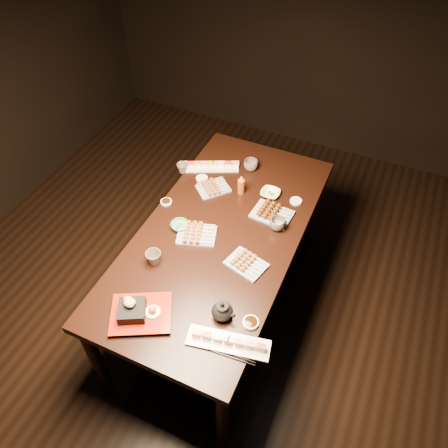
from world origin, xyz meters
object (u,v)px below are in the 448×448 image
(yakitori_plate_left, at_px, (213,186))
(condiment_bottle, at_px, (241,184))
(teacup_mid_right, at_px, (277,224))
(edamame_bowl_green, at_px, (180,226))
(tempura_tray, at_px, (140,310))
(yakitori_plate_right, at_px, (246,262))
(sushi_platter_near, at_px, (228,341))
(teacup_far_left, at_px, (182,168))
(yakitori_plate_center, at_px, (197,233))
(edamame_bowl_cream, at_px, (270,193))
(dining_table, at_px, (221,270))
(teapot, at_px, (222,310))
(teacup_far_right, at_px, (251,165))
(teacup_near_left, at_px, (154,258))
(sushi_platter_far, at_px, (209,165))

(yakitori_plate_left, distance_m, condiment_bottle, 0.19)
(yakitori_plate_left, xyz_separation_m, teacup_mid_right, (0.49, -0.16, 0.01))
(edamame_bowl_green, relative_size, teacup_mid_right, 1.17)
(tempura_tray, bearing_deg, yakitori_plate_right, 27.88)
(edamame_bowl_green, xyz_separation_m, tempura_tray, (0.11, -0.61, 0.04))
(sushi_platter_near, bearing_deg, teacup_far_left, 116.62)
(yakitori_plate_center, relative_size, edamame_bowl_cream, 1.83)
(yakitori_plate_right, distance_m, yakitori_plate_left, 0.65)
(condiment_bottle, bearing_deg, tempura_tray, -95.62)
(dining_table, xyz_separation_m, edamame_bowl_cream, (0.16, 0.42, 0.39))
(teacup_mid_right, xyz_separation_m, teapot, (-0.05, -0.68, 0.02))
(edamame_bowl_green, distance_m, teacup_far_left, 0.52)
(dining_table, height_order, teacup_far_right, teacup_far_right)
(teacup_near_left, bearing_deg, edamame_bowl_green, 89.26)
(edamame_bowl_green, height_order, teapot, teapot)
(edamame_bowl_green, distance_m, teacup_far_right, 0.70)
(sushi_platter_far, relative_size, condiment_bottle, 2.81)
(edamame_bowl_green, bearing_deg, teacup_far_right, 74.87)
(teacup_far_right, bearing_deg, teacup_far_left, -152.52)
(teacup_near_left, height_order, teapot, teapot)
(tempura_tray, xyz_separation_m, teacup_far_right, (0.07, 1.29, -0.02))
(edamame_bowl_green, bearing_deg, teacup_mid_right, 23.77)
(edamame_bowl_green, bearing_deg, yakitori_plate_left, 84.72)
(sushi_platter_near, distance_m, teacup_far_right, 1.31)
(sushi_platter_far, xyz_separation_m, teacup_mid_right, (0.61, -0.35, 0.01))
(sushi_platter_near, distance_m, teapot, 0.16)
(sushi_platter_near, relative_size, teapot, 3.14)
(yakitori_plate_left, bearing_deg, sushi_platter_far, 73.70)
(tempura_tray, xyz_separation_m, teapot, (0.37, 0.17, -0.00))
(sushi_platter_far, xyz_separation_m, yakitori_plate_right, (0.55, -0.68, 0.00))
(dining_table, bearing_deg, teacup_far_right, 86.32)
(dining_table, bearing_deg, yakitori_plate_left, 113.16)
(teacup_far_right, distance_m, teapot, 1.16)
(sushi_platter_near, xyz_separation_m, yakitori_plate_right, (-0.10, 0.48, 0.00))
(sushi_platter_near, xyz_separation_m, edamame_bowl_cream, (-0.18, 1.06, -0.01))
(teacup_far_left, xyz_separation_m, teapot, (0.71, -0.91, 0.02))
(yakitori_plate_center, distance_m, yakitori_plate_right, 0.36)
(yakitori_plate_left, distance_m, teapot, 0.95)
(sushi_platter_far, relative_size, teacup_mid_right, 4.23)
(sushi_platter_near, relative_size, teacup_near_left, 4.64)
(sushi_platter_far, relative_size, edamame_bowl_cream, 3.25)
(teapot, bearing_deg, tempura_tray, -147.49)
(dining_table, height_order, teacup_mid_right, teacup_mid_right)
(teacup_far_right, bearing_deg, teacup_mid_right, -51.93)
(condiment_bottle, bearing_deg, yakitori_plate_center, -101.44)
(yakitori_plate_right, bearing_deg, teapot, -72.58)
(yakitori_plate_center, bearing_deg, sushi_platter_far, 90.99)
(yakitori_plate_left, distance_m, edamame_bowl_cream, 0.37)
(tempura_tray, xyz_separation_m, condiment_bottle, (0.10, 1.05, 0.02))
(yakitori_plate_right, bearing_deg, condiment_bottle, 131.12)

